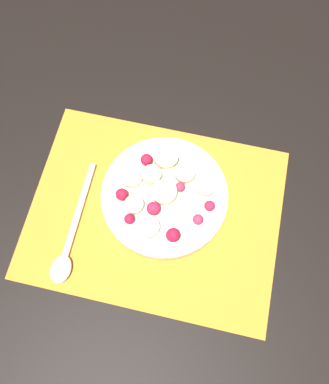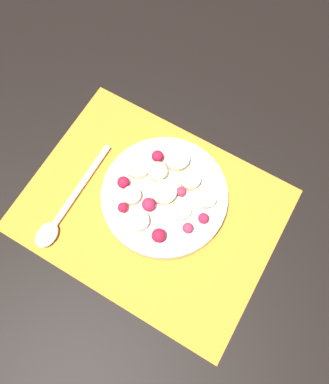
% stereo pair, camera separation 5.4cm
% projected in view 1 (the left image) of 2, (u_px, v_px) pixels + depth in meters
% --- Properties ---
extents(ground_plane, '(3.00, 3.00, 0.00)m').
position_uv_depth(ground_plane, '(155.00, 213.00, 0.57)').
color(ground_plane, black).
extents(placemat, '(0.38, 0.29, 0.01)m').
position_uv_depth(placemat, '(155.00, 213.00, 0.57)').
color(placemat, orange).
rests_on(placemat, ground_plane).
extents(fruit_bowl, '(0.19, 0.19, 0.05)m').
position_uv_depth(fruit_bowl, '(164.00, 195.00, 0.56)').
color(fruit_bowl, silver).
rests_on(fruit_bowl, placemat).
extents(spoon, '(0.03, 0.19, 0.01)m').
position_uv_depth(spoon, '(68.00, 247.00, 0.55)').
color(spoon, silver).
rests_on(spoon, placemat).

